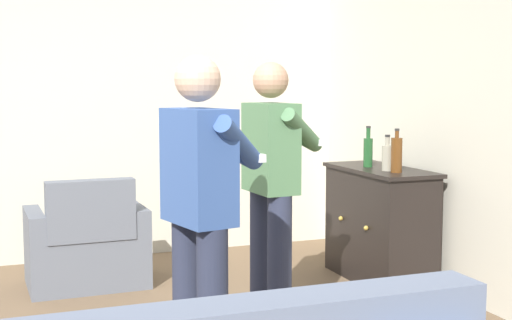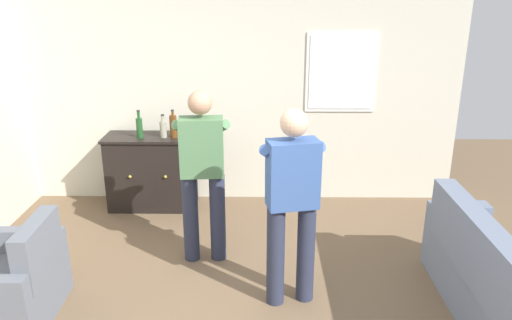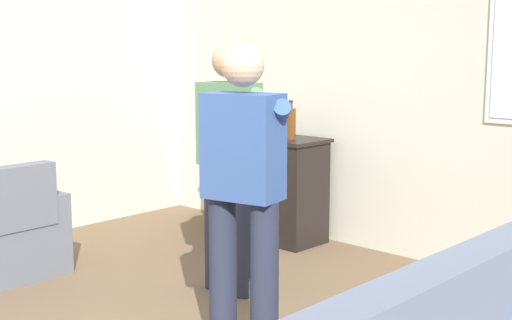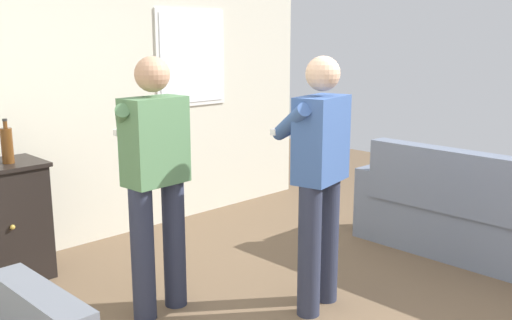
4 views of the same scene
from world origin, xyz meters
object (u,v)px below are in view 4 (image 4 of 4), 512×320
object	(u,v)px
bottle_spirits_clear	(7,145)
person_standing_left	(155,174)
couch	(488,222)
person_standing_right	(319,172)

from	to	relation	value
bottle_spirits_clear	person_standing_left	xyz separation A→B (m)	(0.47, -1.17, -0.09)
couch	person_standing_right	bearing A→B (deg)	162.91
person_standing_left	person_standing_right	xyz separation A→B (m)	(0.80, -0.69, 0.00)
couch	bottle_spirits_clear	distance (m)	3.72
couch	person_standing_right	xyz separation A→B (m)	(-1.55, 0.48, 0.59)
person_standing_left	person_standing_right	world-z (taller)	same
couch	person_standing_right	size ratio (longest dim) A/B	1.36
person_standing_right	couch	bearing A→B (deg)	-17.09
person_standing_left	person_standing_right	distance (m)	1.05
bottle_spirits_clear	person_standing_right	xyz separation A→B (m)	(1.26, -1.86, -0.09)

